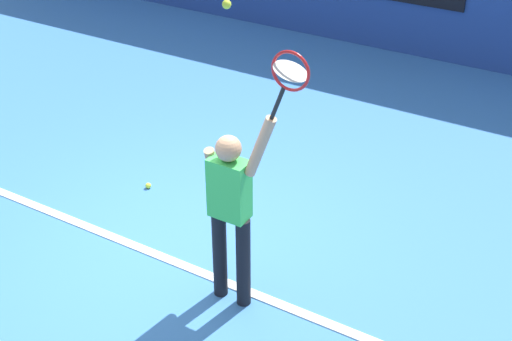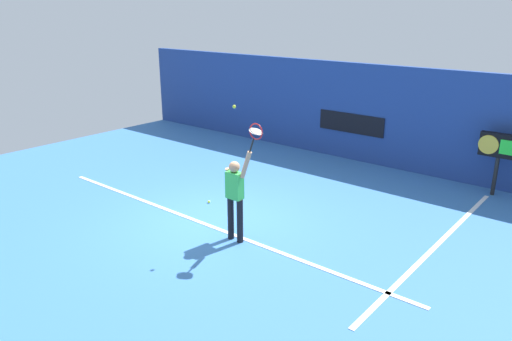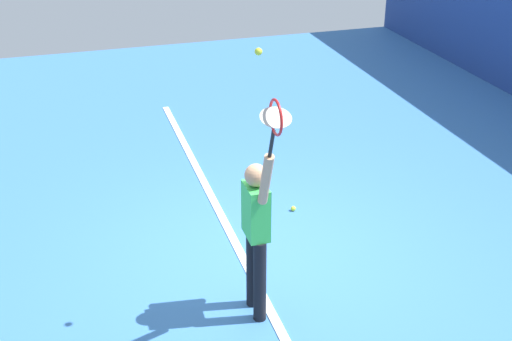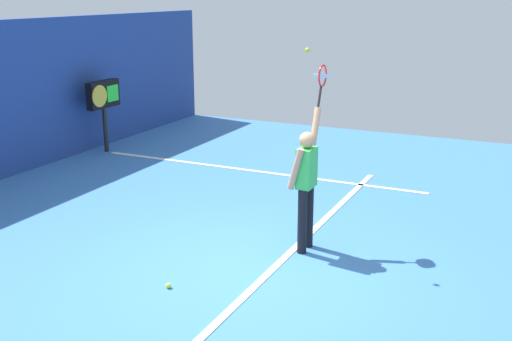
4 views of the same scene
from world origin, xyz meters
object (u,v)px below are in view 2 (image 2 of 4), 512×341
at_px(tennis_player, 235,194).
at_px(tennis_ball, 234,107).
at_px(scoreboard_clock, 499,148).
at_px(spare_ball, 209,202).
at_px(tennis_racket, 255,133).

relative_size(tennis_player, tennis_ball, 28.98).
height_order(tennis_player, scoreboard_clock, tennis_player).
height_order(tennis_ball, spare_ball, tennis_ball).
distance_m(tennis_player, tennis_racket, 1.43).
height_order(tennis_ball, scoreboard_clock, tennis_ball).
xyz_separation_m(tennis_racket, spare_ball, (-2.37, 1.08, -2.31)).
bearing_deg(tennis_player, spare_ball, 149.75).
bearing_deg(tennis_ball, scoreboard_clock, 61.03).
bearing_deg(tennis_racket, spare_ball, 155.54).
height_order(scoreboard_clock, spare_ball, scoreboard_clock).
distance_m(tennis_player, spare_ball, 2.34).
bearing_deg(tennis_ball, tennis_racket, -2.46).
height_order(tennis_racket, spare_ball, tennis_racket).
bearing_deg(spare_ball, scoreboard_clock, 43.98).
xyz_separation_m(tennis_racket, scoreboard_clock, (2.82, 6.08, -1.11)).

